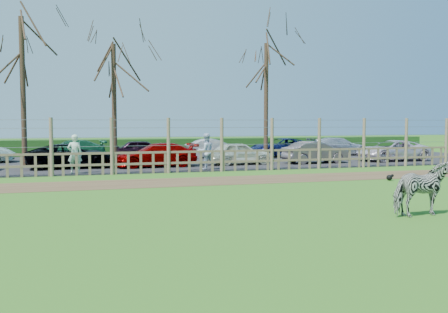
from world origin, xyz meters
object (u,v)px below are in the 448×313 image
object	(u,v)px
tree_right	(266,73)
car_5	(315,152)
tree_mid	(114,74)
car_9	(70,150)
car_4	(239,153)
car_11	(214,148)
visitor_a	(75,154)
car_12	(281,147)
car_13	(338,146)
visitor_b	(206,151)
car_3	(156,155)
tree_left	(22,55)
car_10	(144,150)
crow	(390,177)
zebra	(425,189)
car_6	(392,151)
car_2	(71,156)

from	to	relation	value
tree_right	car_5	xyz separation A→B (m)	(1.65, -3.32, -4.60)
tree_mid	car_9	world-z (taller)	tree_mid
car_4	car_11	size ratio (longest dim) A/B	0.97
visitor_a	car_9	size ratio (longest dim) A/B	0.42
car_12	car_13	size ratio (longest dim) A/B	1.04
visitor_b	car_3	world-z (taller)	visitor_b
car_4	car_11	distance (m)	5.18
tree_left	car_10	distance (m)	8.66
visitor_b	car_5	size ratio (longest dim) A/B	0.47
tree_right	crow	bearing A→B (deg)	-85.54
zebra	car_9	world-z (taller)	zebra
car_3	car_4	distance (m)	4.45
car_5	car_12	distance (m)	5.27
crow	car_5	world-z (taller)	car_5
car_10	tree_mid	bearing A→B (deg)	146.99
visitor_a	crow	size ratio (longest dim) A/B	5.60
tree_mid	car_10	bearing A→B (deg)	49.48
visitor_a	car_12	bearing A→B (deg)	-145.41
tree_right	visitor_a	xyz separation A→B (m)	(-11.06, -5.39, -4.34)
tree_right	visitor_a	world-z (taller)	tree_right
car_4	car_10	distance (m)	6.47
visitor_b	tree_left	bearing A→B (deg)	-34.16
car_3	car_6	bearing A→B (deg)	86.57
visitor_b	car_10	distance (m)	7.14
car_5	car_13	bearing A→B (deg)	-43.62
tree_mid	car_5	distance (m)	11.80
tree_left	tree_right	distance (m)	13.59
car_3	car_13	world-z (taller)	same
car_2	car_12	bearing A→B (deg)	-75.01
zebra	tree_mid	bearing A→B (deg)	12.07
tree_right	car_2	distance (m)	12.44
visitor_b	car_12	xyz separation A→B (m)	(6.86, 7.10, -0.26)
crow	car_4	world-z (taller)	car_4
car_4	car_9	distance (m)	10.18
tree_right	car_12	distance (m)	5.31
car_2	car_9	bearing A→B (deg)	-2.78
car_11	car_12	size ratio (longest dim) A/B	0.84
car_2	car_11	xyz separation A→B (m)	(8.59, 4.80, 0.00)
car_9	car_10	size ratio (longest dim) A/B	1.17
car_4	car_6	xyz separation A→B (m)	(9.35, -0.10, 0.00)
car_10	car_11	bearing A→B (deg)	-76.27
car_2	car_4	distance (m)	8.57
car_5	car_13	xyz separation A→B (m)	(4.46, 5.44, 0.00)
car_4	zebra	bearing A→B (deg)	174.57
crow	car_10	xyz separation A→B (m)	(-8.04, 12.95, 0.52)
car_5	car_11	xyz separation A→B (m)	(-4.31, 5.47, 0.00)
car_3	car_2	bearing A→B (deg)	-100.89
visitor_a	visitor_b	distance (m)	6.02
tree_left	car_3	distance (m)	8.25
car_2	car_10	distance (m)	5.95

